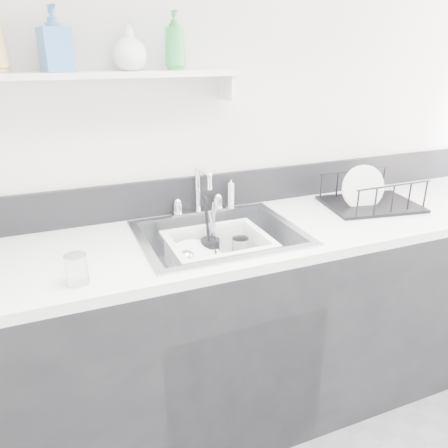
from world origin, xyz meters
name	(u,v)px	position (x,y,z in m)	size (l,w,h in m)	color
counter_run	(220,330)	(0.00, 1.19, 0.46)	(3.20, 0.62, 0.92)	black
backsplash	(195,194)	(0.00, 1.49, 1.00)	(3.20, 0.02, 0.16)	black
sink	(219,254)	(0.00, 1.19, 0.83)	(0.64, 0.52, 0.20)	silver
faucet	(199,201)	(0.00, 1.44, 0.98)	(0.26, 0.18, 0.23)	silver
side_sprayer	(231,194)	(0.16, 1.44, 0.99)	(0.03, 0.03, 0.14)	white
wall_shelf	(107,77)	(-0.35, 1.42, 1.51)	(1.00, 0.16, 0.12)	silver
wash_tub	(218,256)	(-0.01, 1.18, 0.83)	(0.40, 0.32, 0.15)	white
plate_stack	(200,266)	(-0.09, 1.18, 0.80)	(0.27, 0.27, 0.11)	white
utensil_cup	(210,248)	(-0.01, 1.26, 0.83)	(0.08, 0.08, 0.27)	black
ladle	(204,262)	(-0.07, 1.19, 0.81)	(0.28, 0.10, 0.08)	silver
tumbler_in_tub	(240,249)	(0.11, 1.22, 0.82)	(0.07, 0.07, 0.10)	white
tumbler_counter	(77,269)	(-0.56, 0.99, 0.97)	(0.07, 0.07, 0.10)	white
dish_rack	(372,191)	(0.78, 1.23, 0.99)	(0.42, 0.31, 0.15)	black
bowl_small	(246,269)	(0.08, 1.11, 0.79)	(0.12, 0.12, 0.04)	white
soap_bottle_b	(54,39)	(-0.51, 1.40, 1.64)	(0.10, 0.10, 0.21)	teal
soap_bottle_c	(129,48)	(-0.26, 1.41, 1.61)	(0.12, 0.12, 0.16)	silver
soap_bottle_d	(175,41)	(-0.09, 1.41, 1.64)	(0.08, 0.08, 0.21)	green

